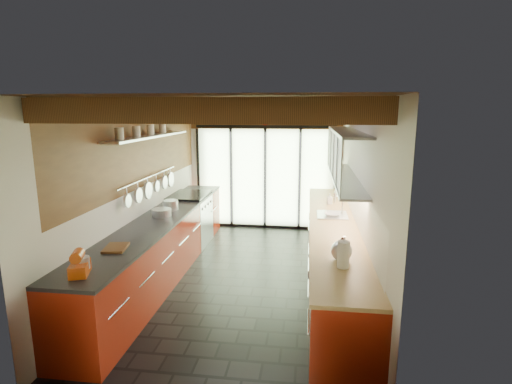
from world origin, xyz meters
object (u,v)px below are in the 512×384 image
(paper_towel, at_px, (343,255))
(bowl, at_px, (332,215))
(stand_mixer, at_px, (80,264))
(kettle, at_px, (342,249))
(soap_bottle, at_px, (330,199))

(paper_towel, height_order, bowl, paper_towel)
(stand_mixer, relative_size, kettle, 1.01)
(kettle, relative_size, soap_bottle, 1.71)
(stand_mixer, bearing_deg, kettle, 15.77)
(paper_towel, relative_size, soap_bottle, 1.81)
(soap_bottle, bearing_deg, stand_mixer, -127.51)
(soap_bottle, bearing_deg, kettle, -90.00)
(soap_bottle, bearing_deg, paper_towel, -90.00)
(soap_bottle, xyz_separation_m, bowl, (0.00, -0.82, -0.06))
(stand_mixer, distance_m, soap_bottle, 4.17)
(paper_towel, bearing_deg, stand_mixer, -168.95)
(paper_towel, relative_size, bowl, 1.42)
(kettle, xyz_separation_m, soap_bottle, (0.00, 2.59, -0.03))
(paper_towel, distance_m, bowl, 1.99)
(soap_bottle, bearing_deg, bowl, -90.00)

